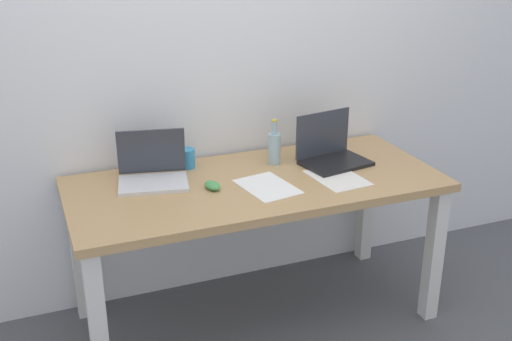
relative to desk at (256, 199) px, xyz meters
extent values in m
plane|color=#515459|center=(0.00, 0.00, -0.65)|extent=(8.00, 8.00, 0.00)
cube|color=white|center=(0.00, 0.44, 0.65)|extent=(5.20, 0.08, 2.60)
cube|color=tan|center=(0.00, 0.00, 0.08)|extent=(1.74, 0.77, 0.04)
cube|color=silver|center=(-0.81, -0.32, -0.30)|extent=(0.07, 0.07, 0.71)
cube|color=silver|center=(0.81, -0.32, -0.30)|extent=(0.07, 0.07, 0.71)
cube|color=silver|center=(-0.81, 0.32, -0.30)|extent=(0.07, 0.07, 0.71)
cube|color=silver|center=(0.81, 0.32, -0.30)|extent=(0.07, 0.07, 0.71)
cube|color=silver|center=(-0.46, 0.11, 0.11)|extent=(0.35, 0.27, 0.02)
cube|color=#333842|center=(-0.44, 0.23, 0.22)|extent=(0.31, 0.10, 0.22)
cube|color=black|center=(0.44, 0.04, 0.11)|extent=(0.35, 0.28, 0.02)
cube|color=#333842|center=(0.42, 0.16, 0.23)|extent=(0.32, 0.07, 0.23)
cylinder|color=#99B7C1|center=(0.16, 0.17, 0.17)|extent=(0.06, 0.06, 0.15)
cylinder|color=#99B7C1|center=(0.16, 0.17, 0.28)|extent=(0.03, 0.03, 0.07)
cylinder|color=gold|center=(0.16, 0.17, 0.32)|extent=(0.03, 0.03, 0.01)
ellipsoid|color=#4C9E56|center=(-0.22, -0.02, 0.11)|extent=(0.08, 0.11, 0.03)
cylinder|color=#338CC6|center=(-0.25, 0.28, 0.14)|extent=(0.08, 0.08, 0.09)
cube|color=white|center=(0.37, -0.11, 0.10)|extent=(0.24, 0.31, 0.00)
cube|color=white|center=(0.02, -0.09, 0.10)|extent=(0.26, 0.33, 0.00)
camera|label=1|loc=(-0.99, -2.53, 1.24)|focal=44.34mm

